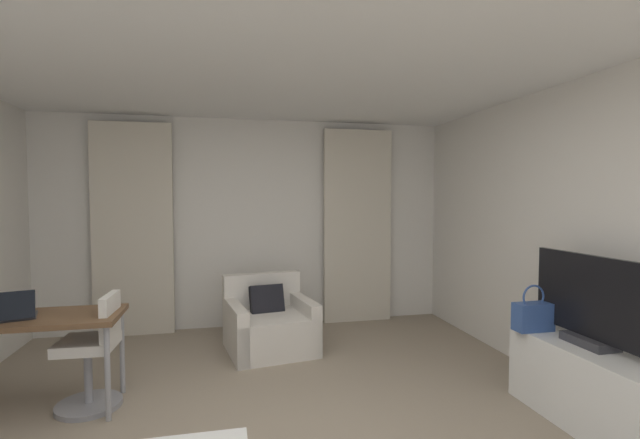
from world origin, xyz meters
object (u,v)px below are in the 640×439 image
at_px(armchair, 269,325).
at_px(handbag_primary, 533,316).
at_px(laptop, 10,314).
at_px(tv_flatscreen, 591,303).
at_px(desk_chair, 93,357).
at_px(desk, 24,326).
at_px(tv_console, 592,386).

relative_size(armchair, handbag_primary, 2.68).
bearing_deg(laptop, tv_flatscreen, -13.03).
height_order(desk_chair, handbag_primary, handbag_primary).
bearing_deg(desk, laptop, -130.42).
bearing_deg(laptop, desk_chair, 8.60).
bearing_deg(armchair, tv_console, -44.41).
distance_m(armchair, tv_flatscreen, 2.97).
bearing_deg(desk, tv_flatscreen, -14.12).
bearing_deg(handbag_primary, tv_console, -70.18).
bearing_deg(desk_chair, handbag_primary, -10.50).
xyz_separation_m(desk, tv_console, (4.02, -1.05, -0.39)).
xyz_separation_m(armchair, laptop, (-1.98, -1.07, 0.52)).
xyz_separation_m(tv_console, tv_flatscreen, (0.00, 0.04, 0.59)).
bearing_deg(armchair, tv_flatscreen, -43.88).
height_order(desk, tv_console, desk).
bearing_deg(tv_flatscreen, armchair, 136.12).
xyz_separation_m(desk, desk_chair, (0.47, 0.01, -0.28)).
bearing_deg(tv_flatscreen, desk_chair, 163.94).
xyz_separation_m(tv_console, handbag_primary, (-0.16, 0.43, 0.40)).
height_order(desk_chair, tv_console, desk_chair).
relative_size(laptop, tv_flatscreen, 0.37).
bearing_deg(tv_flatscreen, laptop, 166.97).
height_order(desk_chair, tv_flatscreen, tv_flatscreen).
xyz_separation_m(armchair, desk_chair, (-1.46, -0.99, 0.13)).
distance_m(desk, laptop, 0.14).
bearing_deg(handbag_primary, armchair, 140.11).
height_order(laptop, tv_flatscreen, tv_flatscreen).
relative_size(desk_chair, handbag_primary, 2.39).
bearing_deg(desk_chair, tv_flatscreen, -16.06).
bearing_deg(desk, armchair, 27.48).
relative_size(desk, tv_flatscreen, 1.33).
distance_m(armchair, desk, 2.21).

